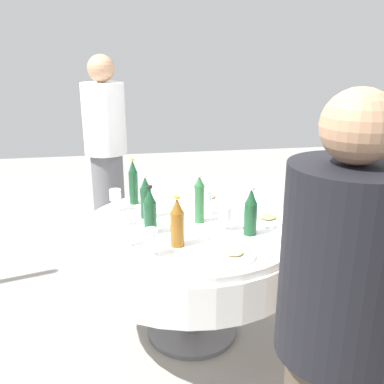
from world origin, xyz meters
name	(u,v)px	position (x,y,z in m)	size (l,w,h in m)	color
ground_plane	(192,331)	(0.00, 0.00, 0.00)	(10.00, 10.00, 0.00)	gray
dining_table	(192,247)	(0.00, 0.00, 0.59)	(1.31, 1.31, 0.74)	white
bottle_green_rear	(199,200)	(-0.04, -0.01, 0.88)	(0.06, 0.06, 0.29)	#2D6B38
bottle_amber_near	(177,223)	(0.12, 0.29, 0.87)	(0.07, 0.07, 0.27)	#8C5619
bottle_dark_green_inner	(146,198)	(0.26, -0.13, 0.86)	(0.06, 0.06, 0.26)	#194728
bottle_dark_green_east	(133,183)	(0.32, -0.40, 0.88)	(0.06, 0.06, 0.30)	#194728
bottle_dark_green_left	(251,213)	(-0.29, 0.21, 0.86)	(0.07, 0.07, 0.27)	#194728
bottle_dark_green_front	(150,212)	(0.25, 0.10, 0.87)	(0.07, 0.07, 0.27)	#194728
wine_glass_east	(115,196)	(0.43, -0.27, 0.84)	(0.07, 0.07, 0.14)	white
wine_glass_left	(225,214)	(-0.16, 0.13, 0.84)	(0.07, 0.07, 0.14)	white
wine_glass_front	(151,237)	(0.26, 0.37, 0.84)	(0.06, 0.06, 0.14)	white
wine_glass_west	(207,197)	(-0.11, -0.12, 0.86)	(0.06, 0.06, 0.16)	white
wine_glass_south	(128,229)	(0.37, 0.26, 0.84)	(0.07, 0.07, 0.15)	white
plate_south	(267,219)	(-0.44, 0.04, 0.75)	(0.22, 0.22, 0.04)	white
plate_north	(207,198)	(-0.17, -0.39, 0.75)	(0.26, 0.26, 0.04)	white
plate_right	(234,255)	(-0.13, 0.46, 0.75)	(0.21, 0.21, 0.04)	white
plate_far	(114,222)	(0.44, -0.07, 0.75)	(0.24, 0.24, 0.02)	white
fork_near	(179,228)	(0.08, 0.07, 0.74)	(0.18, 0.02, 0.01)	silver
spoon_inner	(165,202)	(0.12, -0.39, 0.74)	(0.18, 0.02, 0.01)	silver
person_rear	(106,156)	(0.51, -1.20, 0.88)	(0.34, 0.34, 1.67)	slate
person_near	(331,351)	(-0.21, 1.29, 0.84)	(0.34, 0.34, 1.61)	#4C3F33
chair_front	(333,301)	(-0.61, 0.57, 0.52)	(0.57, 0.57, 0.87)	brown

